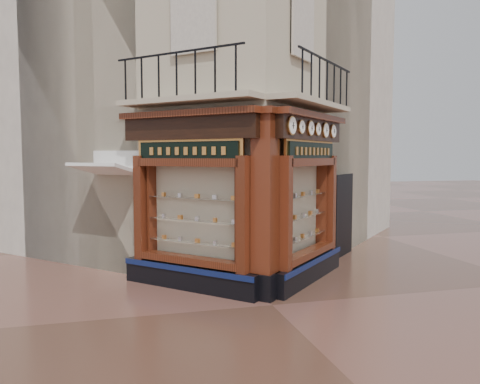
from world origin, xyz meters
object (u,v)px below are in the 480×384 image
object	(u,v)px
clock_b	(301,127)
signboard_right	(311,151)
clock_a	(292,126)
corner_pilaster	(265,206)
awning	(107,278)
clock_d	(318,129)
clock_e	(325,130)
signboard_left	(188,151)
clock_f	(333,131)
clock_c	(311,128)

from	to	relation	value
clock_b	signboard_right	distance (m)	1.02
clock_a	corner_pilaster	bearing A→B (deg)	130.81
clock_a	awning	world-z (taller)	clock_a
signboard_right	clock_d	bearing A→B (deg)	-45.07
clock_d	clock_e	bearing A→B (deg)	0.00
clock_a	signboard_left	world-z (taller)	clock_a
corner_pilaster	signboard_left	bearing A→B (deg)	100.25
clock_d	clock_f	world-z (taller)	clock_f
clock_d	corner_pilaster	bearing A→B (deg)	167.07
clock_e	clock_c	bearing A→B (deg)	180.00
clock_c	clock_f	world-z (taller)	clock_f
corner_pilaster	clock_a	bearing A→B (deg)	-49.19
clock_a	clock_e	distance (m)	2.01
clock_f	awning	xyz separation A→B (m)	(-5.64, 0.78, -3.62)
clock_d	signboard_right	bearing A→B (deg)	134.93
clock_b	clock_c	size ratio (longest dim) A/B	0.89
corner_pilaster	clock_c	distance (m)	2.23
clock_b	signboard_left	xyz separation A→B (m)	(-2.38, 0.70, -0.52)
corner_pilaster	clock_e	world-z (taller)	corner_pilaster
clock_c	signboard_left	bearing A→B (deg)	128.39
clock_d	signboard_right	xyz separation A→B (m)	(-0.16, 0.00, -0.52)
clock_f	clock_b	bearing A→B (deg)	180.00
corner_pilaster	signboard_left	distance (m)	2.12
clock_f	clock_c	bearing A→B (deg)	180.00
signboard_left	signboard_right	size ratio (longest dim) A/B	0.99
clock_b	signboard_left	bearing A→B (deg)	118.73
clock_d	awning	xyz separation A→B (m)	(-4.88, 1.54, -3.62)
awning	signboard_right	distance (m)	5.86
clock_c	awning	xyz separation A→B (m)	(-4.56, 1.86, -3.62)
clock_e	clock_f	bearing A→B (deg)	-0.00
clock_b	awning	bearing A→B (deg)	106.87
clock_f	awning	bearing A→B (deg)	127.16
awning	signboard_left	world-z (taller)	signboard_left
clock_e	signboard_left	distance (m)	3.51
clock_d	clock_f	xyz separation A→B (m)	(0.76, 0.76, -0.00)
clock_d	awning	size ratio (longest dim) A/B	0.19
clock_b	clock_d	distance (m)	0.98
clock_a	clock_d	bearing A→B (deg)	0.00
clock_c	clock_f	distance (m)	1.53
corner_pilaster	signboard_left	world-z (taller)	corner_pilaster
corner_pilaster	clock_d	xyz separation A→B (m)	(1.62, 1.01, 1.67)
clock_b	clock_f	distance (m)	2.06
awning	signboard_left	xyz separation A→B (m)	(1.80, -1.54, 3.10)
clock_d	clock_f	size ratio (longest dim) A/B	0.88
clock_b	clock_e	distance (m)	1.51
clock_f	corner_pilaster	bearing A→B (deg)	171.74
signboard_right	clock_e	bearing A→B (deg)	-9.91
clock_e	signboard_left	size ratio (longest dim) A/B	0.19
clock_e	awning	size ratio (longest dim) A/B	0.23
signboard_left	clock_d	bearing A→B (deg)	-135.00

